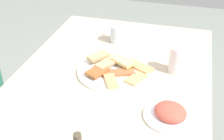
{
  "coord_description": "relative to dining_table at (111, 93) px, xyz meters",
  "views": [
    {
      "loc": [
        -1.06,
        -0.29,
        1.48
      ],
      "look_at": [
        0.02,
        0.0,
        0.77
      ],
      "focal_mm": 49.27,
      "sensor_mm": 36.0,
      "label": 1
    }
  ],
  "objects": [
    {
      "name": "pide_platter",
      "position": [
        0.05,
        -0.0,
        0.09
      ],
      "size": [
        0.32,
        0.33,
        0.04
      ],
      "color": "white",
      "rests_on": "dining_table"
    },
    {
      "name": "drinking_glass",
      "position": [
        0.34,
        0.06,
        0.12
      ],
      "size": [
        0.07,
        0.07,
        0.09
      ],
      "primitive_type": "cylinder",
      "color": "silver",
      "rests_on": "dining_table"
    },
    {
      "name": "fork",
      "position": [
        0.48,
        0.17,
        0.08
      ],
      "size": [
        0.16,
        0.05,
        0.0
      ],
      "primitive_type": "cube",
      "rotation": [
        0.0,
        0.0,
        0.19
      ],
      "color": "silver",
      "rests_on": "paper_napkin"
    },
    {
      "name": "soda_can",
      "position": [
        0.13,
        -0.26,
        0.14
      ],
      "size": [
        0.09,
        0.09,
        0.12
      ],
      "primitive_type": "cylinder",
      "rotation": [
        0.0,
        0.0,
        0.83
      ],
      "color": "silver",
      "rests_on": "dining_table"
    },
    {
      "name": "salad_plate_greens",
      "position": [
        -0.18,
        -0.27,
        0.09
      ],
      "size": [
        0.19,
        0.19,
        0.05
      ],
      "color": "white",
      "rests_on": "dining_table"
    },
    {
      "name": "paper_napkin",
      "position": [
        0.48,
        0.19,
        0.08
      ],
      "size": [
        0.17,
        0.17,
        0.0
      ],
      "primitive_type": "cube",
      "rotation": [
        0.0,
        0.0,
        0.25
      ],
      "color": "white",
      "rests_on": "dining_table"
    },
    {
      "name": "dining_table",
      "position": [
        0.0,
        0.0,
        0.0
      ],
      "size": [
        1.22,
        0.84,
        0.74
      ],
      "color": "beige",
      "rests_on": "ground_plane"
    },
    {
      "name": "spoon",
      "position": [
        0.48,
        0.2,
        0.08
      ],
      "size": [
        0.16,
        0.04,
        0.0
      ],
      "primitive_type": "cube",
      "rotation": [
        0.0,
        0.0,
        0.19
      ],
      "color": "silver",
      "rests_on": "paper_napkin"
    }
  ]
}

